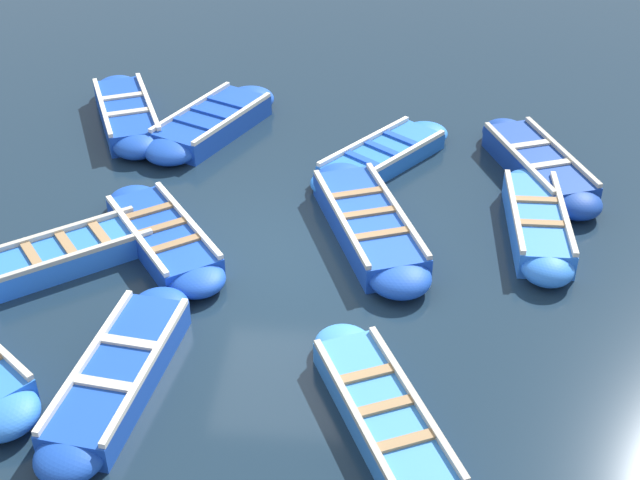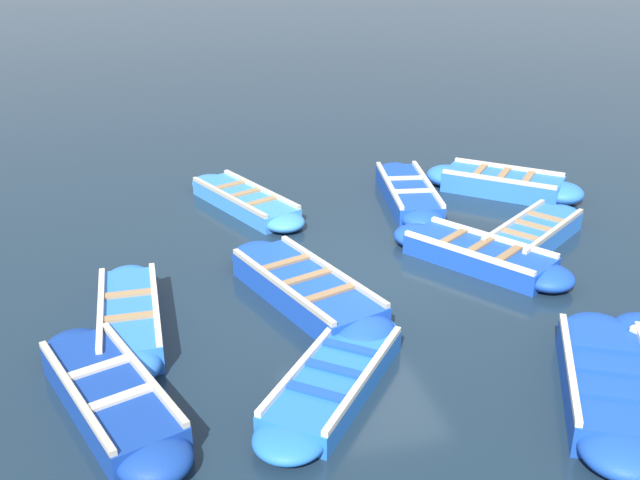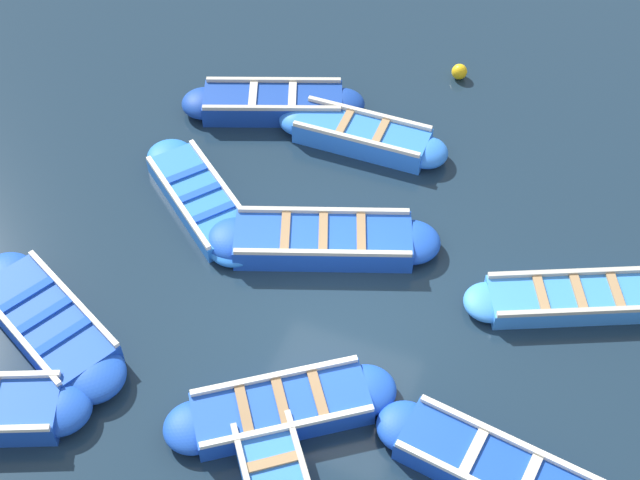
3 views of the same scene
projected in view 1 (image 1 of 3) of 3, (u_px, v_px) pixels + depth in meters
The scene contains 11 objects.
ground_plane at pixel (294, 255), 13.08m from camera, with size 120.00×120.00×0.00m, color #162838.
boat_far_corner at pixel (382, 157), 15.27m from camera, with size 2.64×3.05×0.35m.
boat_end_of_row at pixel (119, 374), 10.69m from camera, with size 1.26×3.53×0.42m.
boat_near_quay at pixel (537, 223), 13.43m from camera, with size 0.82×3.12×0.46m.
boat_centre at pixel (385, 416), 10.14m from camera, with size 2.08×3.42×0.37m.
boat_stern_in at pixel (127, 114), 16.52m from camera, with size 2.09×3.45×0.46m.
boat_mid_row at pixel (68, 254), 12.80m from camera, with size 2.95×2.48×0.40m.
boat_bow_out at pixel (212, 123), 16.23m from camera, with size 2.31×3.42×0.45m.
boat_outer_right at pixel (368, 224), 13.40m from camera, with size 2.11×3.79×0.46m.
boat_inner_gap at pixel (538, 165), 14.91m from camera, with size 1.94×3.41×0.46m.
boat_drifting at pixel (163, 237), 13.16m from camera, with size 2.53×3.11×0.41m.
Camera 1 is at (1.27, -10.65, 7.49)m, focal length 50.00 mm.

